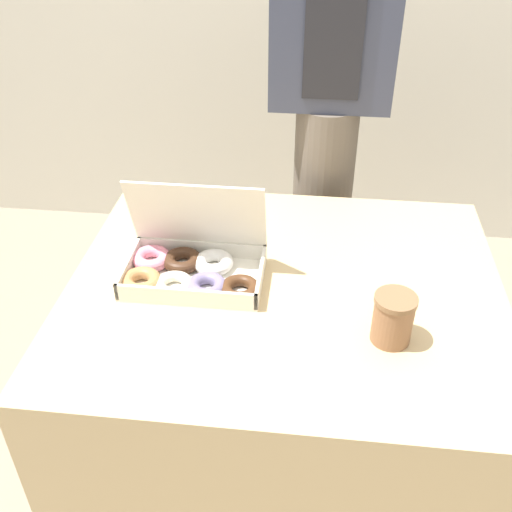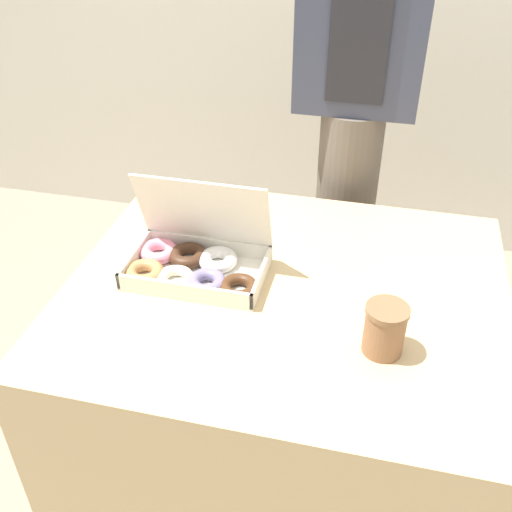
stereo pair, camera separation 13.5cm
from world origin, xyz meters
TOP-DOWN VIEW (x-y plane):
  - ground_plane at (0.00, 0.00)m, footprint 14.00×14.00m
  - table at (0.00, 0.00)m, footprint 1.03×0.87m
  - donut_box at (-0.23, -0.00)m, footprint 0.37×0.23m
  - coffee_cup at (0.23, -0.17)m, footprint 0.09×0.09m
  - person_customer at (0.08, 0.60)m, footprint 0.35×0.22m

SIDE VIEW (x-z plane):
  - ground_plane at x=0.00m, z-range 0.00..0.00m
  - table at x=0.00m, z-range 0.00..0.77m
  - donut_box at x=-0.23m, z-range 0.68..0.92m
  - coffee_cup at x=0.23m, z-range 0.77..0.88m
  - person_customer at x=0.08m, z-range 0.13..1.96m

